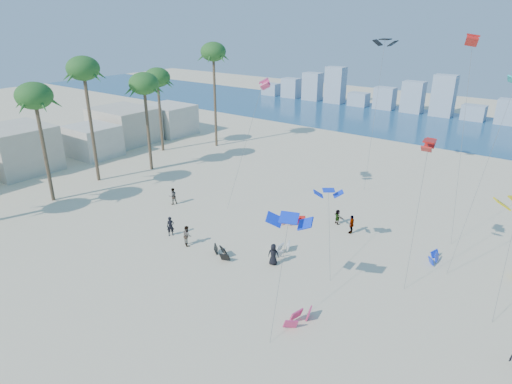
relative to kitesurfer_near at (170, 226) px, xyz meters
The scene contains 10 objects.
ground 11.71m from the kitesurfer_near, 72.52° to the right, with size 220.00×220.00×0.00m, color beige.
ocean 60.97m from the kitesurfer_near, 86.70° to the left, with size 220.00×220.00×0.00m, color navy.
kitesurfer_near is the anchor object (origin of this frame).
kitesurfer_mid 2.60m from the kitesurfer_near, ahead, with size 0.92×0.72×1.89m, color gray.
kitesurfers_far 14.52m from the kitesurfer_near, 24.07° to the left, with size 35.73×12.32×1.90m.
grounded_kites 15.26m from the kitesurfer_near, 18.37° to the left, with size 24.28×18.21×0.84m.
flying_kites 23.79m from the kitesurfer_near, 29.04° to the left, with size 32.23×33.63×18.64m.
palm_row 21.92m from the kitesurfer_near, 164.63° to the left, with size 9.35×44.80×15.94m.
beachfront_buildings 31.75m from the kitesurfer_near, 162.22° to the left, with size 11.50×43.00×6.00m.
distant_skyline 70.93m from the kitesurfer_near, 88.13° to the left, with size 85.00×3.00×8.40m.
Camera 1 is at (25.50, -13.70, 19.55)m, focal length 30.76 mm.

